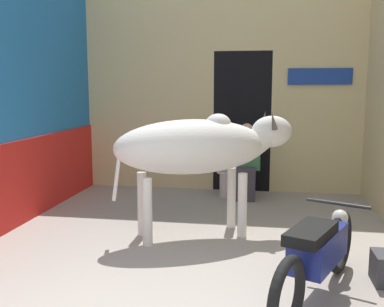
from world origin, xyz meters
name	(u,v)px	position (x,y,z in m)	size (l,w,h in m)	color
wall_left_shopfront	(2,77)	(-2.41, 2.47, 1.88)	(0.25, 4.96, 3.88)	#236BAD
wall_back_with_doorway	(229,91)	(0.12, 5.20, 1.68)	(4.66, 0.93, 3.88)	#D1BC84
cow	(200,147)	(0.02, 2.53, 1.06)	(2.18, 1.37, 1.48)	silver
motorcycle_near	(318,253)	(1.22, 1.05, 0.41)	(0.92, 1.82, 0.72)	black
shopkeeper_seated	(246,160)	(0.47, 4.37, 0.62)	(0.44, 0.33, 1.20)	#3D3842
plastic_stool	(227,182)	(0.16, 4.52, 0.23)	(0.33, 0.33, 0.42)	beige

